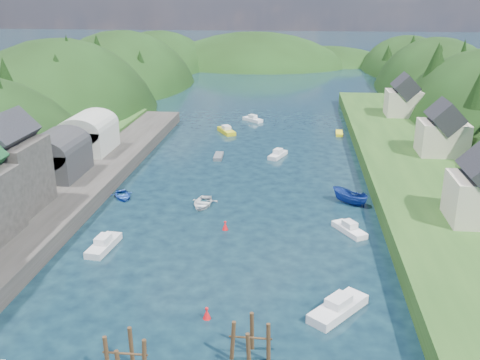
# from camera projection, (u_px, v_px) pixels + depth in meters

# --- Properties ---
(ground) EXTENTS (600.00, 600.00, 0.00)m
(ground) POSITION_uv_depth(u_px,v_px,m) (254.00, 159.00, 88.19)
(ground) COLOR black
(ground) RESTS_ON ground
(hillside_left) EXTENTS (44.00, 245.56, 52.00)m
(hillside_left) POSITION_uv_depth(u_px,v_px,m) (62.00, 154.00, 118.88)
(hillside_left) COLOR black
(hillside_left) RESTS_ON ground
(far_hills) EXTENTS (103.00, 68.00, 44.00)m
(far_hills) POSITION_uv_depth(u_px,v_px,m) (284.00, 91.00, 207.87)
(far_hills) COLOR black
(far_hills) RESTS_ON ground
(hill_trees) EXTENTS (92.04, 147.32, 12.43)m
(hill_trees) POSITION_uv_depth(u_px,v_px,m) (267.00, 77.00, 98.09)
(hill_trees) COLOR black
(hill_trees) RESTS_ON ground
(quay_left) EXTENTS (12.00, 110.00, 2.00)m
(quay_left) POSITION_uv_depth(u_px,v_px,m) (28.00, 220.00, 62.19)
(quay_left) COLOR #2D2B28
(quay_left) RESTS_ON ground
(boat_sheds) EXTENTS (7.00, 21.00, 7.50)m
(boat_sheds) POSITION_uv_depth(u_px,v_px,m) (73.00, 141.00, 78.77)
(boat_sheds) COLOR #2D2D30
(boat_sheds) RESTS_ON quay_left
(terrace_right) EXTENTS (16.00, 120.00, 2.40)m
(terrace_right) POSITION_uv_depth(u_px,v_px,m) (424.00, 177.00, 75.88)
(terrace_right) COLOR #234719
(terrace_right) RESTS_ON ground
(right_bank_cottages) EXTENTS (9.00, 59.24, 8.41)m
(right_bank_cottages) POSITION_uv_depth(u_px,v_px,m) (436.00, 131.00, 81.83)
(right_bank_cottages) COLOR beige
(right_bank_cottages) RESTS_ON terrace_right
(piling_cluster_near) EXTENTS (3.29, 3.06, 3.80)m
(piling_cluster_near) POSITION_uv_depth(u_px,v_px,m) (126.00, 360.00, 37.98)
(piling_cluster_near) COLOR #382314
(piling_cluster_near) RESTS_ON ground
(piling_cluster_far) EXTENTS (3.20, 2.99, 3.96)m
(piling_cluster_far) POSITION_uv_depth(u_px,v_px,m) (250.00, 345.00, 39.55)
(piling_cluster_far) COLOR #382314
(piling_cluster_far) RESTS_ON ground
(channel_buoy_near) EXTENTS (0.70, 0.70, 1.10)m
(channel_buoy_near) POSITION_uv_depth(u_px,v_px,m) (207.00, 313.00, 45.00)
(channel_buoy_near) COLOR red
(channel_buoy_near) RESTS_ON ground
(channel_buoy_far) EXTENTS (0.70, 0.70, 1.10)m
(channel_buoy_far) POSITION_uv_depth(u_px,v_px,m) (225.00, 226.00, 61.79)
(channel_buoy_far) COLOR red
(channel_buoy_far) RESTS_ON ground
(moored_boats) EXTENTS (34.92, 95.47, 2.40)m
(moored_boats) POSITION_uv_depth(u_px,v_px,m) (213.00, 236.00, 58.92)
(moored_boats) COLOR white
(moored_boats) RESTS_ON ground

